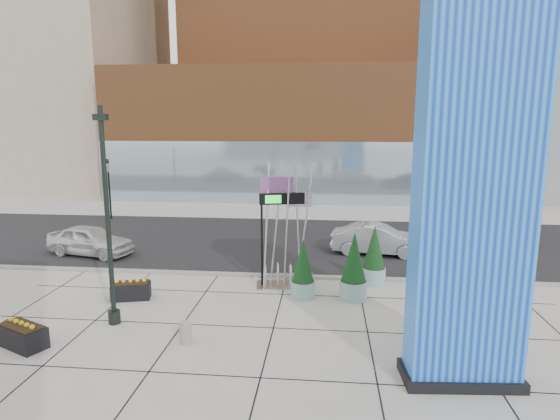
# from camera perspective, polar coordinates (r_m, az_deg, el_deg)

# --- Properties ---
(ground) EXTENTS (160.00, 160.00, 0.00)m
(ground) POSITION_cam_1_polar(r_m,az_deg,el_deg) (16.58, -3.92, -12.57)
(ground) COLOR #9E9991
(ground) RESTS_ON ground
(street_asphalt) EXTENTS (80.00, 12.00, 0.02)m
(street_asphalt) POSITION_cam_1_polar(r_m,az_deg,el_deg) (25.98, -0.25, -3.86)
(street_asphalt) COLOR black
(street_asphalt) RESTS_ON ground
(curb_edge) EXTENTS (80.00, 0.30, 0.12)m
(curb_edge) POSITION_cam_1_polar(r_m,az_deg,el_deg) (20.26, -2.02, -7.97)
(curb_edge) COLOR gray
(curb_edge) RESTS_ON ground
(tower_podium) EXTENTS (34.00, 10.00, 11.00)m
(tower_podium) POSITION_cam_1_polar(r_m,az_deg,el_deg) (42.05, 3.56, 9.27)
(tower_podium) COLOR brown
(tower_podium) RESTS_ON ground
(tower_glass_front) EXTENTS (34.00, 0.60, 5.00)m
(tower_glass_front) POSITION_cam_1_polar(r_m,az_deg,el_deg) (37.46, 3.22, 4.50)
(tower_glass_front) COLOR #8CA5B2
(tower_glass_front) RESTS_ON ground
(building_beige_left) EXTENTS (18.00, 20.00, 34.00)m
(building_beige_left) POSITION_cam_1_polar(r_m,az_deg,el_deg) (57.71, -25.82, 20.14)
(building_beige_left) COLOR gray
(building_beige_left) RESTS_ON ground
(blue_pylon) EXTENTS (3.03, 1.52, 9.81)m
(blue_pylon) POSITION_cam_1_polar(r_m,az_deg,el_deg) (12.06, 22.52, 1.25)
(blue_pylon) COLOR #0D39C6
(blue_pylon) RESTS_ON ground
(lamp_post) EXTENTS (0.45, 0.39, 7.04)m
(lamp_post) POSITION_cam_1_polar(r_m,az_deg,el_deg) (15.90, -20.13, -3.30)
(lamp_post) COLOR black
(lamp_post) RESTS_ON ground
(public_art_sculpture) EXTENTS (2.35, 1.40, 5.04)m
(public_art_sculpture) POSITION_cam_1_polar(r_m,az_deg,el_deg) (18.82, 0.56, -5.40)
(public_art_sculpture) COLOR #B9BCBE
(public_art_sculpture) RESTS_ON ground
(concrete_bollard) EXTENTS (0.35, 0.35, 0.68)m
(concrete_bollard) POSITION_cam_1_polar(r_m,az_deg,el_deg) (14.73, -11.44, -14.44)
(concrete_bollard) COLOR gray
(concrete_bollard) RESTS_ON ground
(overhead_street_sign) EXTENTS (1.78, 0.58, 3.80)m
(overhead_street_sign) POSITION_cam_1_polar(r_m,az_deg,el_deg) (18.20, -0.24, 0.33)
(overhead_street_sign) COLOR black
(overhead_street_sign) RESTS_ON ground
(round_planter_east) EXTENTS (0.98, 0.98, 2.46)m
(round_planter_east) POSITION_cam_1_polar(r_m,az_deg,el_deg) (19.48, 11.39, -5.56)
(round_planter_east) COLOR #7FACA1
(round_planter_east) RESTS_ON ground
(round_planter_mid) EXTENTS (1.03, 1.03, 2.58)m
(round_planter_mid) POSITION_cam_1_polar(r_m,az_deg,el_deg) (17.67, 8.98, -6.98)
(round_planter_mid) COLOR #7FACA1
(round_planter_mid) RESTS_ON ground
(round_planter_west) EXTENTS (0.91, 0.91, 2.28)m
(round_planter_west) POSITION_cam_1_polar(r_m,az_deg,el_deg) (17.70, 2.82, -7.30)
(round_planter_west) COLOR #7FACA1
(round_planter_west) RESTS_ON ground
(box_planter_north) EXTENTS (1.52, 1.01, 0.77)m
(box_planter_north) POSITION_cam_1_polar(r_m,az_deg,el_deg) (18.62, -17.71, -9.25)
(box_planter_north) COLOR black
(box_planter_north) RESTS_ON ground
(box_planter_south) EXTENTS (1.65, 1.29, 0.81)m
(box_planter_south) POSITION_cam_1_polar(r_m,az_deg,el_deg) (16.14, -28.87, -13.18)
(box_planter_south) COLOR black
(box_planter_south) RESTS_ON ground
(car_white_west) EXTENTS (4.62, 2.66, 1.48)m
(car_white_west) POSITION_cam_1_polar(r_m,az_deg,el_deg) (25.09, -22.11, -3.47)
(car_white_west) COLOR silver
(car_white_west) RESTS_ON ground
(car_silver_mid) EXTENTS (4.75, 2.20, 1.51)m
(car_silver_mid) POSITION_cam_1_polar(r_m,az_deg,el_deg) (23.89, 11.82, -3.55)
(car_silver_mid) COLOR #A6A7AE
(car_silver_mid) RESTS_ON ground
(car_dark_east) EXTENTS (4.93, 2.03, 1.43)m
(car_dark_east) POSITION_cam_1_polar(r_m,az_deg,el_deg) (27.54, 22.47, -2.34)
(car_dark_east) COLOR black
(car_dark_east) RESTS_ON ground
(traffic_signal) EXTENTS (0.15, 0.18, 4.10)m
(traffic_signal) POSITION_cam_1_polar(r_m,az_deg,el_deg) (33.65, -20.11, 2.81)
(traffic_signal) COLOR black
(traffic_signal) RESTS_ON ground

